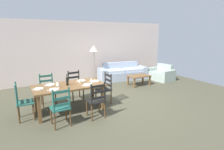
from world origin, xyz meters
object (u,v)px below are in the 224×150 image
object	(u,v)px
dining_chair_near_right	(96,100)
couch	(122,73)
dining_chair_head_west	(23,102)
dining_chair_head_east	(105,88)
armchair_upholstered	(161,74)
dining_chair_far_right	(75,85)
wine_glass_near_right	(91,80)
dining_chair_far_left	(47,90)
dining_table	(69,88)
coffee_table	(139,77)
wine_glass_near_left	(58,84)
dining_chair_near_left	(61,107)
coffee_cup_primary	(80,81)
standing_lamp	(94,51)
coffee_cup_secondary	(57,84)
wine_bottle	(67,81)

from	to	relation	value
dining_chair_near_right	couch	size ratio (longest dim) A/B	0.41
dining_chair_head_west	dining_chair_head_east	xyz separation A→B (m)	(2.29, -0.00, 0.00)
dining_chair_head_east	armchair_upholstered	xyz separation A→B (m)	(3.71, 1.38, -0.23)
dining_chair_far_right	wine_glass_near_right	bearing A→B (deg)	-78.33
dining_chair_far_left	armchair_upholstered	world-z (taller)	dining_chair_far_left
dining_table	coffee_table	bearing A→B (deg)	19.10
dining_table	wine_glass_near_left	world-z (taller)	wine_glass_near_left
dining_table	dining_chair_near_left	xyz separation A→B (m)	(-0.43, -0.79, -0.19)
dining_chair_far_left	dining_chair_head_west	distance (m)	1.01
dining_chair_far_left	coffee_cup_primary	distance (m)	1.11
dining_chair_head_east	standing_lamp	size ratio (longest dim) A/B	0.59
dining_chair_head_east	wine_glass_near_right	world-z (taller)	dining_chair_head_east
dining_chair_near_left	wine_glass_near_right	world-z (taller)	dining_chair_near_left
dining_chair_near_right	couch	bearing A→B (deg)	48.83
dining_chair_far_right	couch	bearing A→B (deg)	29.42
dining_chair_head_east	wine_glass_near_left	size ratio (longest dim) A/B	5.96
dining_chair_head_east	standing_lamp	xyz separation A→B (m)	(0.74, 2.52, 0.93)
dining_chair_far_right	coffee_cup_secondary	world-z (taller)	dining_chair_far_right
dining_chair_head_west	standing_lamp	bearing A→B (deg)	39.77
coffee_table	armchair_upholstered	xyz separation A→B (m)	(1.53, 0.26, -0.11)
wine_glass_near_right	armchair_upholstered	xyz separation A→B (m)	(4.21, 1.54, -0.61)
armchair_upholstered	dining_chair_head_west	bearing A→B (deg)	-167.07
dining_chair_head_west	armchair_upholstered	world-z (taller)	dining_chair_head_west
dining_chair_head_west	dining_chair_head_east	distance (m)	2.29
wine_bottle	standing_lamp	xyz separation A→B (m)	(1.90, 2.55, 0.54)
standing_lamp	dining_chair_far_right	bearing A→B (deg)	-129.20
wine_glass_near_right	couch	xyz separation A→B (m)	(2.61, 2.50, -0.57)
dining_chair_far_right	wine_bottle	distance (m)	0.99
dining_chair_near_left	dining_chair_far_right	distance (m)	1.78
dining_chair_far_right	armchair_upholstered	xyz separation A→B (m)	(4.40, 0.62, -0.23)
wine_glass_near_right	coffee_cup_primary	distance (m)	0.33
dining_table	coffee_cup_secondary	distance (m)	0.33
wine_glass_near_left	coffee_cup_secondary	world-z (taller)	wine_glass_near_left
dining_chair_head_east	coffee_table	bearing A→B (deg)	27.28
dining_chair_far_right	dining_chair_head_west	size ratio (longest dim) A/B	1.00
couch	dining_chair_far_left	bearing A→B (deg)	-156.30
wine_glass_near_left	dining_chair_far_left	bearing A→B (deg)	99.31
dining_table	couch	distance (m)	4.00
dining_table	dining_chair_near_right	xyz separation A→B (m)	(0.47, -0.78, -0.19)
dining_chair_head_west	coffee_cup_primary	bearing A→B (deg)	1.55
coffee_table	standing_lamp	xyz separation A→B (m)	(-1.44, 1.40, 1.06)
dining_chair_near_right	standing_lamp	world-z (taller)	standing_lamp
wine_glass_near_right	wine_bottle	bearing A→B (deg)	168.87
dining_chair_near_left	dining_chair_near_right	distance (m)	0.90
dining_chair_near_left	coffee_cup_primary	distance (m)	1.20
dining_chair_head_west	armchair_upholstered	xyz separation A→B (m)	(6.00, 1.38, -0.23)
coffee_table	standing_lamp	distance (m)	2.27
dining_chair_head_west	standing_lamp	distance (m)	4.05
dining_chair_far_right	wine_glass_near_right	world-z (taller)	dining_chair_far_right
dining_chair_head_east	wine_glass_near_right	bearing A→B (deg)	-162.65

